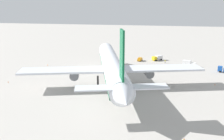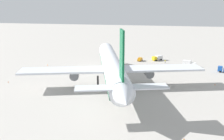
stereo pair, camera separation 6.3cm
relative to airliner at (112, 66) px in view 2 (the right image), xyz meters
name	(u,v)px [view 2 (the right image)]	position (x,y,z in m)	size (l,w,h in m)	color
ground_plane	(111,84)	(1.18, 0.37, -7.79)	(600.00, 600.00, 0.00)	#ADA8A0
airliner	(112,66)	(0.00, 0.00, 0.00)	(77.49, 68.30, 24.46)	silver
service_truck_0	(189,63)	(37.86, -31.91, -6.17)	(4.16, 6.87, 3.08)	white
service_truck_1	(157,58)	(49.00, -15.69, -6.29)	(6.06, 6.13, 2.69)	yellow
service_van	(140,59)	(45.22, -6.14, -6.76)	(4.45, 2.72, 1.97)	orange
ground_worker_4	(165,61)	(43.17, -20.07, -6.91)	(0.48, 0.48, 1.72)	#3F3F47
traffic_cone_0	(48,65)	(24.02, 39.89, -7.52)	(0.36, 0.36, 0.55)	orange
traffic_cone_1	(215,84)	(8.53, -39.72, -7.52)	(0.36, 0.36, 0.55)	orange
traffic_cone_3	(184,139)	(-36.10, -25.35, -7.52)	(0.36, 0.36, 0.55)	orange
traffic_cone_4	(8,82)	(-6.28, 41.84, -7.52)	(0.36, 0.36, 0.55)	orange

